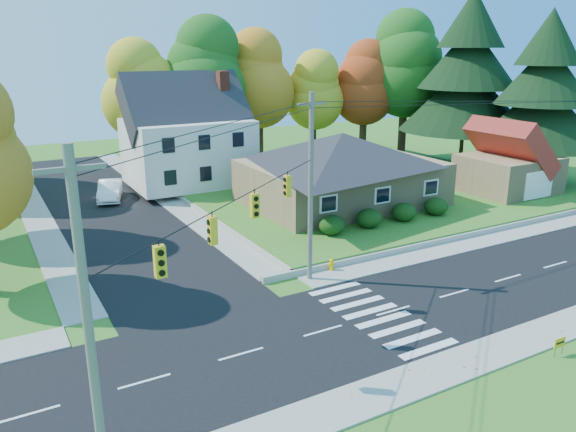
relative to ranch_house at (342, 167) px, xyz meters
name	(u,v)px	position (x,y,z in m)	size (l,w,h in m)	color
ground	(393,311)	(-8.00, -16.00, -3.27)	(120.00, 120.00, 0.00)	#3D7923
road_main	(393,311)	(-8.00, -16.00, -3.26)	(90.00, 8.00, 0.02)	black
road_cross	(103,205)	(-16.00, 10.00, -3.25)	(8.00, 44.00, 0.02)	black
sidewalk_north	(335,275)	(-8.00, -11.00, -3.23)	(90.00, 2.00, 0.08)	#9C9A90
sidewalk_south	(474,359)	(-8.00, -21.00, -3.23)	(90.00, 2.00, 0.08)	#9C9A90
lawn	(355,185)	(5.00, 5.00, -3.02)	(30.00, 30.00, 0.50)	#3D7923
ranch_house	(342,167)	(0.00, 0.00, 0.00)	(14.60, 10.60, 5.40)	tan
colonial_house	(188,137)	(-7.96, 12.00, 1.32)	(10.40, 8.40, 9.60)	silver
garage	(509,164)	(14.00, -4.01, -0.42)	(7.30, 6.30, 4.60)	tan
hedge_row	(387,215)	(-0.50, -6.20, -2.13)	(10.70, 1.70, 1.27)	#163A10
traffic_infrastructure	(378,201)	(-8.15, -14.65, 1.88)	(38.10, 10.66, 10.00)	#666059
tree_lot_0	(142,90)	(-10.00, 18.00, 5.04)	(6.72, 6.72, 12.51)	#3F2A19
tree_lot_1	(207,74)	(-4.00, 17.00, 6.35)	(7.84, 7.84, 14.60)	#3F2A19
tree_lot_2	(259,79)	(2.00, 18.00, 5.70)	(7.28, 7.28, 13.56)	#3F2A19
tree_lot_3	(313,91)	(8.00, 17.00, 4.39)	(6.16, 6.16, 11.47)	#3F2A19
tree_lot_4	(365,83)	(14.00, 16.00, 5.04)	(6.72, 6.72, 12.51)	#3F2A19
tree_lot_5	(406,65)	(18.00, 14.00, 7.00)	(8.40, 8.40, 15.64)	#3F2A19
conifer_east_a	(468,76)	(19.00, 6.00, 6.12)	(12.80, 12.80, 16.96)	#3F2A19
conifer_east_b	(544,92)	(20.00, -2.00, 5.01)	(11.20, 11.20, 14.84)	#3F2A19
white_car	(110,190)	(-15.12, 11.35, -2.44)	(1.70, 4.87, 1.61)	white
fire_hydrant	(331,265)	(-7.80, -10.37, -2.90)	(0.43, 0.34, 0.76)	#E5B102
yard_sign	(560,343)	(-4.73, -22.45, -2.71)	(0.63, 0.05, 0.78)	black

